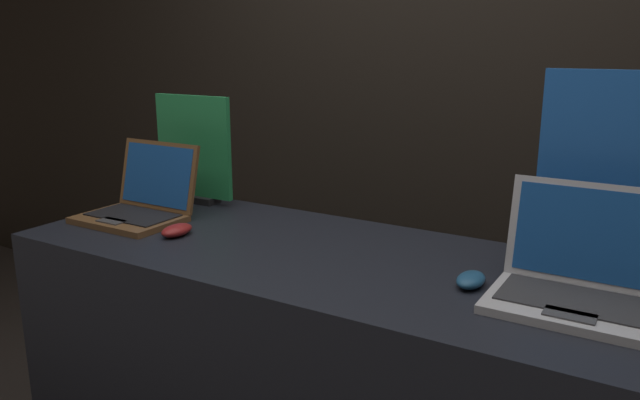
{
  "coord_description": "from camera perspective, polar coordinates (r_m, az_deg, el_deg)",
  "views": [
    {
      "loc": [
        0.85,
        -1.08,
        1.5
      ],
      "look_at": [
        -0.01,
        0.35,
        1.08
      ],
      "focal_mm": 35.0,
      "sensor_mm": 36.0,
      "label": 1
    }
  ],
  "objects": [
    {
      "name": "display_counter",
      "position": [
        1.96,
        0.18,
        -17.7
      ],
      "size": [
        1.82,
        0.69,
        0.93
      ],
      "color": "black",
      "rests_on": "ground_plane"
    },
    {
      "name": "laptop_back",
      "position": [
        1.52,
        22.82,
        -6.59
      ],
      "size": [
        0.37,
        0.29,
        0.26
      ],
      "color": "#B7B7BC",
      "rests_on": "display_counter"
    },
    {
      "name": "mouse_front",
      "position": [
        1.95,
        -12.96,
        -2.71
      ],
      "size": [
        0.07,
        0.11,
        0.04
      ],
      "color": "maroon",
      "rests_on": "display_counter"
    },
    {
      "name": "wall_back",
      "position": [
        2.76,
        13.33,
        11.81
      ],
      "size": [
        8.0,
        0.05,
        2.8
      ],
      "color": "black",
      "rests_on": "ground_plane"
    },
    {
      "name": "promo_stand_back",
      "position": [
        1.7,
        24.65,
        1.83
      ],
      "size": [
        0.33,
        0.07,
        0.51
      ],
      "color": "black",
      "rests_on": "display_counter"
    },
    {
      "name": "laptop_front",
      "position": [
        2.15,
        -16.09,
        -0.14
      ],
      "size": [
        0.33,
        0.29,
        0.25
      ],
      "color": "brown",
      "rests_on": "display_counter"
    },
    {
      "name": "mouse_back",
      "position": [
        1.56,
        13.63,
        -7.1
      ],
      "size": [
        0.06,
        0.11,
        0.03
      ],
      "color": "navy",
      "rests_on": "display_counter"
    },
    {
      "name": "promo_stand_front",
      "position": [
        2.31,
        -11.46,
        4.32
      ],
      "size": [
        0.33,
        0.07,
        0.39
      ],
      "color": "black",
      "rests_on": "display_counter"
    }
  ]
}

